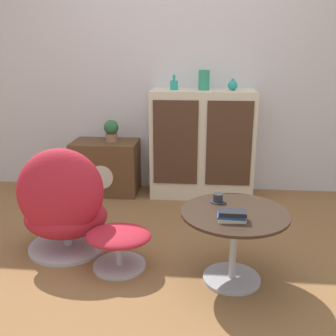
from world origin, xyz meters
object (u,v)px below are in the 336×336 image
object	(u,v)px
sideboard	(202,144)
potted_plant	(111,130)
ottoman	(119,240)
coffee_table	(234,232)
vase_inner_right	(233,85)
book_stack	(232,215)
egg_chair	(64,206)
vase_leftmost	(174,85)
vase_inner_left	(204,80)
tv_console	(106,167)
teacup	(218,199)

from	to	relation	value
sideboard	potted_plant	size ratio (longest dim) A/B	4.80
ottoman	coffee_table	distance (m)	0.77
vase_inner_right	book_stack	size ratio (longest dim) A/B	0.64
egg_chair	book_stack	world-z (taller)	egg_chair
sideboard	potted_plant	bearing A→B (deg)	-179.59
vase_leftmost	vase_inner_left	xyz separation A→B (m)	(0.28, 0.00, 0.05)
tv_console	egg_chair	size ratio (longest dim) A/B	0.81
potted_plant	teacup	distance (m)	1.72
vase_inner_right	book_stack	world-z (taller)	vase_inner_right
teacup	ottoman	bearing A→B (deg)	-174.65
ottoman	vase_inner_right	size ratio (longest dim) A/B	4.13
sideboard	teacup	world-z (taller)	sideboard
potted_plant	book_stack	world-z (taller)	potted_plant
vase_inner_left	ottoman	bearing A→B (deg)	-110.40
vase_inner_left	potted_plant	size ratio (longest dim) A/B	0.85
coffee_table	vase_inner_left	bearing A→B (deg)	97.70
vase_leftmost	potted_plant	bearing A→B (deg)	-179.05
tv_console	sideboard	bearing A→B (deg)	0.43
egg_chair	vase_leftmost	distance (m)	1.63
sideboard	book_stack	distance (m)	1.68
vase_leftmost	coffee_table	bearing A→B (deg)	-72.30
tv_console	egg_chair	xyz separation A→B (m)	(0.00, -1.26, 0.09)
ottoman	vase_inner_right	xyz separation A→B (m)	(0.81, 1.46, 0.90)
vase_inner_right	coffee_table	bearing A→B (deg)	-92.23
vase_inner_right	teacup	bearing A→B (deg)	-96.53
tv_console	teacup	size ratio (longest dim) A/B	6.31
tv_console	ottoman	bearing A→B (deg)	-73.30
egg_chair	teacup	world-z (taller)	egg_chair
tv_console	ottoman	xyz separation A→B (m)	(0.43, -1.44, -0.07)
tv_console	vase_inner_right	size ratio (longest dim) A/B	6.10
vase_inner_left	teacup	bearing A→B (deg)	-85.51
teacup	vase_leftmost	bearing A→B (deg)	105.78
teacup	book_stack	xyz separation A→B (m)	(0.07, -0.28, 0.01)
coffee_table	potted_plant	xyz separation A→B (m)	(-1.11, 1.54, 0.31)
coffee_table	teacup	xyz separation A→B (m)	(-0.10, 0.15, 0.16)
tv_console	egg_chair	distance (m)	1.26
vase_inner_left	book_stack	bearing A→B (deg)	-83.84
ottoman	vase_inner_right	bearing A→B (deg)	60.89
vase_leftmost	book_stack	bearing A→B (deg)	-74.47
tv_console	book_stack	distance (m)	2.04
vase_inner_right	teacup	xyz separation A→B (m)	(-0.16, -1.40, -0.60)
egg_chair	ottoman	bearing A→B (deg)	-23.09
egg_chair	vase_inner_left	world-z (taller)	vase_inner_left
ottoman	book_stack	size ratio (longest dim) A/B	2.66
vase_inner_right	potted_plant	bearing A→B (deg)	-179.50
ottoman	potted_plant	world-z (taller)	potted_plant
ottoman	potted_plant	bearing A→B (deg)	104.12
tv_console	vase_leftmost	bearing A→B (deg)	0.92
ottoman	teacup	xyz separation A→B (m)	(0.65, 0.06, 0.30)
egg_chair	book_stack	distance (m)	1.23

